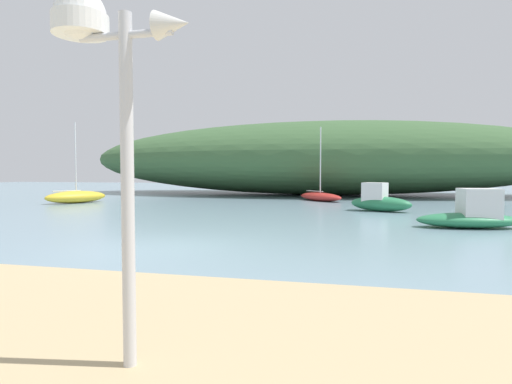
{
  "coord_description": "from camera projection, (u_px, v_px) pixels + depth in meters",
  "views": [
    {
      "loc": [
        4.93,
        -10.26,
        1.99
      ],
      "look_at": [
        1.47,
        4.15,
        1.28
      ],
      "focal_mm": 29.68,
      "sensor_mm": 36.0,
      "label": 1
    }
  ],
  "objects": [
    {
      "name": "mast_structure",
      "position": [
        99.0,
        56.0,
        3.85
      ],
      "size": [
        1.32,
        0.51,
        3.46
      ],
      "color": "silver",
      "rests_on": "beach_sand"
    },
    {
      "name": "sailboat_east_reach",
      "position": [
        76.0,
        197.0,
        26.95
      ],
      "size": [
        2.98,
        4.18,
        5.13
      ],
      "color": "gold",
      "rests_on": "ground"
    },
    {
      "name": "sailboat_off_point",
      "position": [
        320.0,
        196.0,
        28.84
      ],
      "size": [
        3.75,
        3.86,
        5.03
      ],
      "color": "#B72D28",
      "rests_on": "ground"
    },
    {
      "name": "motorboat_far_left",
      "position": [
        379.0,
        201.0,
        21.3
      ],
      "size": [
        3.29,
        2.26,
        1.44
      ],
      "color": "#287A4C",
      "rests_on": "ground"
    },
    {
      "name": "ground_plane",
      "position": [
        166.0,
        247.0,
        11.21
      ],
      "size": [
        120.0,
        120.0,
        0.0
      ],
      "primitive_type": "plane",
      "color": "#7A99A8"
    },
    {
      "name": "distant_hill",
      "position": [
        320.0,
        158.0,
        36.89
      ],
      "size": [
        42.44,
        14.33,
        6.32
      ],
      "primitive_type": "ellipsoid",
      "color": "#3D6038",
      "rests_on": "ground"
    },
    {
      "name": "motorboat_outer_mooring",
      "position": [
        472.0,
        214.0,
        14.97
      ],
      "size": [
        3.67,
        1.73,
        1.4
      ],
      "color": "#287A4C",
      "rests_on": "ground"
    }
  ]
}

